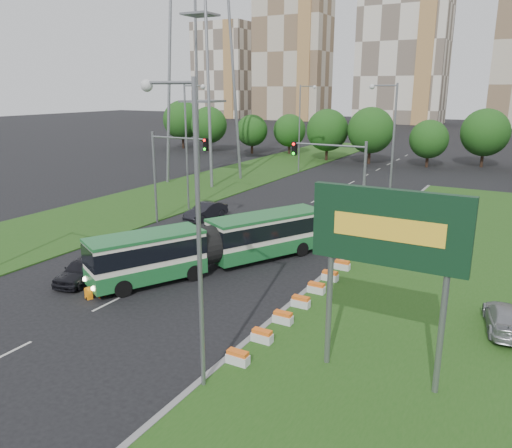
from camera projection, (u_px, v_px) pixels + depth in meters
The scene contains 20 objects.
ground at pixel (212, 279), 31.41m from camera, with size 360.00×360.00×0.00m, color black.
grass_median at pixel (450, 274), 32.04m from camera, with size 14.00×60.00×0.15m, color #214C15.
median_kerb at pixel (347, 256), 35.29m from camera, with size 0.30×60.00×0.18m, color gray.
left_verge at pixel (204, 186), 60.91m from camera, with size 12.00×110.00×0.10m, color #214C15.
lane_markings at pixel (300, 208), 49.67m from camera, with size 0.20×100.00×0.01m, color #B8B8B1, non-canonical shape.
flower_planters at pixel (301, 302), 26.97m from camera, with size 1.10×13.70×0.60m, color silver, non-canonical shape.
billboard at pixel (388, 236), 18.98m from camera, with size 6.00×0.37×8.00m.
traffic_mast_median at pixel (342, 177), 36.18m from camera, with size 5.76×0.32×8.00m.
traffic_mast_left at pixel (169, 164), 42.45m from camera, with size 5.76×0.32×8.00m.
street_lamps at pixel (250, 161), 39.66m from camera, with size 36.00×60.00×12.00m, color gray, non-canonical shape.
tree_line at pixel (483, 139), 71.89m from camera, with size 120.00×8.00×9.00m, color #194913, non-canonical shape.
apartment_tower_west at pixel (293, 52), 181.95m from camera, with size 26.00×15.00×48.00m, color beige.
apartment_tower_cwest at pixel (404, 42), 162.67m from camera, with size 28.00×15.00×52.00m, color silver.
midrise_west at pixel (224, 71), 197.61m from camera, with size 22.00×14.00×36.00m, color silver.
articulated_bus at pixel (213, 243), 33.05m from camera, with size 2.59×16.62×2.74m.
car_left_near at pixel (83, 270), 30.87m from camera, with size 1.77×4.40×1.50m, color black.
car_left_far at pixel (206, 211), 45.44m from camera, with size 1.59×4.56×1.50m, color black.
car_median at pixel (506, 318), 24.28m from camera, with size 1.80×4.42×1.28m, color #93959B.
pedestrian at pixel (101, 283), 28.41m from camera, with size 0.65×0.43×1.79m, color gray.
shopping_trolley at pixel (89, 294), 28.34m from camera, with size 0.38×0.40×0.65m.
Camera 1 is at (16.68, -24.34, 11.64)m, focal length 35.00 mm.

